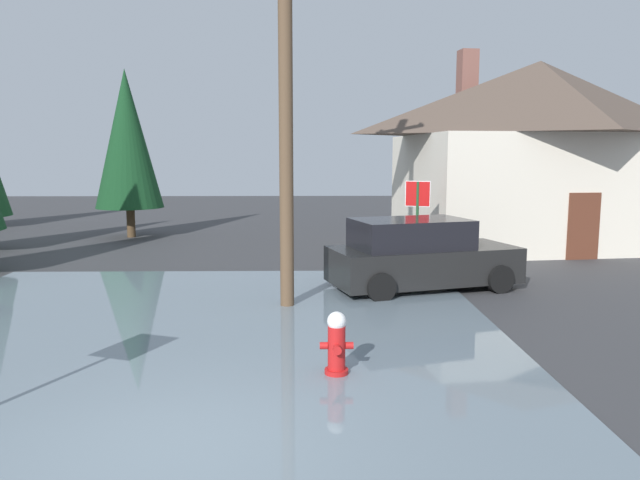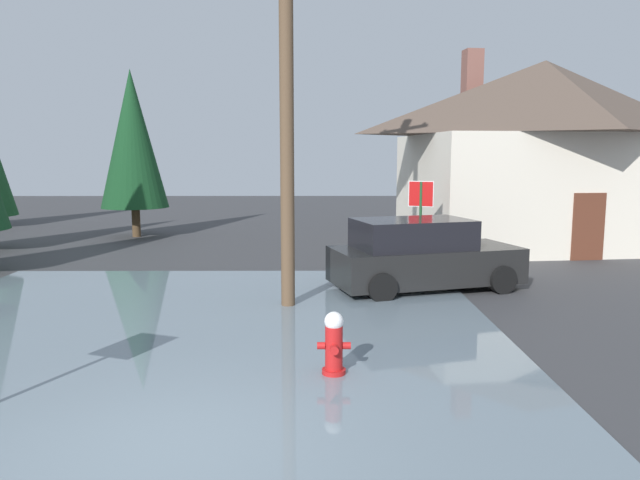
{
  "view_description": "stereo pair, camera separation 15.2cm",
  "coord_description": "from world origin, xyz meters",
  "px_view_note": "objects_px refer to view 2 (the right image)",
  "views": [
    {
      "loc": [
        1.38,
        -5.94,
        3.1
      ],
      "look_at": [
        1.59,
        4.85,
        1.57
      ],
      "focal_mm": 33.67,
      "sensor_mm": 36.0,
      "label": 1
    },
    {
      "loc": [
        1.53,
        -5.94,
        3.1
      ],
      "look_at": [
        1.59,
        4.85,
        1.57
      ],
      "focal_mm": 33.67,
      "sensor_mm": 36.0,
      "label": 2
    }
  ],
  "objects_px": {
    "parked_car": "(422,256)",
    "pine_tree_tall_left": "(133,139)",
    "stop_sign_far": "(421,205)",
    "house": "(541,151)",
    "fire_hydrant": "(334,345)",
    "utility_pole": "(286,62)"
  },
  "relations": [
    {
      "from": "house",
      "to": "stop_sign_far",
      "type": "bearing_deg",
      "value": -141.23
    },
    {
      "from": "pine_tree_tall_left",
      "to": "parked_car",
      "type": "bearing_deg",
      "value": -44.33
    },
    {
      "from": "parked_car",
      "to": "pine_tree_tall_left",
      "type": "distance_m",
      "value": 13.37
    },
    {
      "from": "house",
      "to": "parked_car",
      "type": "distance_m",
      "value": 9.02
    },
    {
      "from": "house",
      "to": "pine_tree_tall_left",
      "type": "distance_m",
      "value": 14.74
    },
    {
      "from": "utility_pole",
      "to": "stop_sign_far",
      "type": "bearing_deg",
      "value": 53.72
    },
    {
      "from": "house",
      "to": "parked_car",
      "type": "relative_size",
      "value": 2.14
    },
    {
      "from": "fire_hydrant",
      "to": "parked_car",
      "type": "bearing_deg",
      "value": 68.54
    },
    {
      "from": "utility_pole",
      "to": "pine_tree_tall_left",
      "type": "bearing_deg",
      "value": 120.38
    },
    {
      "from": "house",
      "to": "utility_pole",
      "type": "bearing_deg",
      "value": -133.84
    },
    {
      "from": "house",
      "to": "parked_car",
      "type": "bearing_deg",
      "value": -127.03
    },
    {
      "from": "stop_sign_far",
      "to": "parked_car",
      "type": "relative_size",
      "value": 0.51
    },
    {
      "from": "parked_car",
      "to": "house",
      "type": "bearing_deg",
      "value": 52.97
    },
    {
      "from": "house",
      "to": "pine_tree_tall_left",
      "type": "bearing_deg",
      "value": 171.45
    },
    {
      "from": "fire_hydrant",
      "to": "house",
      "type": "xyz_separation_m",
      "value": [
        7.42,
        12.5,
        2.78
      ]
    },
    {
      "from": "fire_hydrant",
      "to": "stop_sign_far",
      "type": "distance_m",
      "value": 9.19
    },
    {
      "from": "house",
      "to": "parked_car",
      "type": "height_order",
      "value": "house"
    },
    {
      "from": "fire_hydrant",
      "to": "stop_sign_far",
      "type": "height_order",
      "value": "stop_sign_far"
    },
    {
      "from": "house",
      "to": "pine_tree_tall_left",
      "type": "relative_size",
      "value": 1.58
    },
    {
      "from": "fire_hydrant",
      "to": "pine_tree_tall_left",
      "type": "relative_size",
      "value": 0.15
    },
    {
      "from": "utility_pole",
      "to": "stop_sign_far",
      "type": "xyz_separation_m",
      "value": [
        3.51,
        4.79,
        -3.19
      ]
    },
    {
      "from": "fire_hydrant",
      "to": "pine_tree_tall_left",
      "type": "height_order",
      "value": "pine_tree_tall_left"
    }
  ]
}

